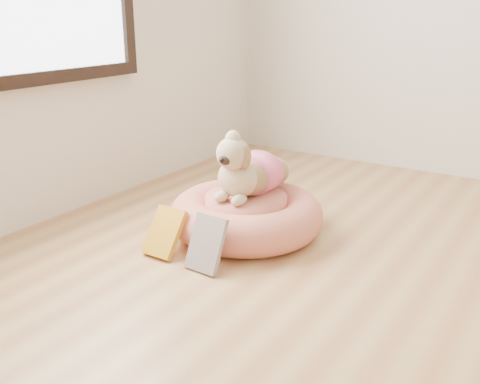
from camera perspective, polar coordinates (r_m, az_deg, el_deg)
The scene contains 4 objects.
pet_bed at distance 2.41m, azimuth 0.65°, elevation -2.46°, with size 0.69×0.69×0.18m.
dog at distance 2.35m, azimuth 0.88°, elevation 3.44°, with size 0.30×0.43×0.32m, color olive, non-canonical shape.
book_yellow at distance 2.22m, azimuth -8.04°, elevation -4.29°, with size 0.14×0.03×0.21m, color yellow.
book_white at distance 2.07m, azimuth -3.61°, elevation -5.53°, with size 0.14×0.02×0.22m, color white.
Camera 1 is at (0.09, -1.08, 0.96)m, focal length 40.00 mm.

